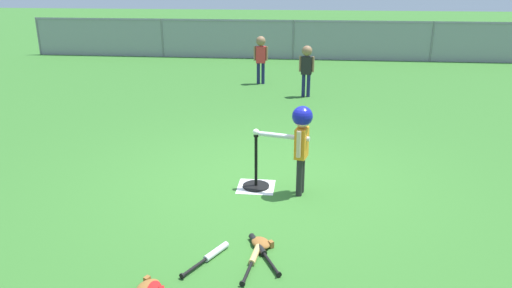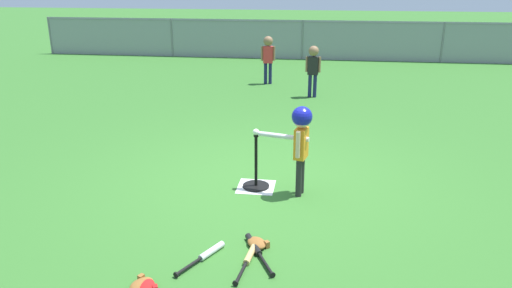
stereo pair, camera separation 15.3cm
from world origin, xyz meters
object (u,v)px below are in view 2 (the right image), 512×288
object	(u,v)px
batter_child	(301,133)
glove_tossed_aside	(146,286)
fielder_deep_right	(313,64)
spare_bat_wood	(249,258)
glove_near_bats	(257,243)
fielder_deep_center	(268,53)
batting_tee	(256,179)
spare_bat_silver	(207,254)
baseball_on_tee	(256,132)
spare_bat_black	(256,248)
glove_by_plate	(142,285)

from	to	relation	value
batter_child	glove_tossed_aside	xyz separation A→B (m)	(-1.13, -1.99, -0.72)
fielder_deep_right	spare_bat_wood	xyz separation A→B (m)	(-0.39, -6.22, -0.65)
batter_child	glove_near_bats	size ratio (longest dim) A/B	3.89
fielder_deep_center	glove_tossed_aside	bearing A→B (deg)	-90.67
batting_tee	spare_bat_silver	world-z (taller)	batting_tee
batting_tee	spare_bat_wood	xyz separation A→B (m)	(0.15, -1.58, -0.07)
fielder_deep_center	spare_bat_silver	distance (m)	7.40
batting_tee	fielder_deep_center	size ratio (longest dim) A/B	0.60
batting_tee	baseball_on_tee	xyz separation A→B (m)	(-0.00, 0.00, 0.59)
spare_bat_black	glove_by_plate	distance (m)	1.09
fielder_deep_center	glove_by_plate	size ratio (longest dim) A/B	4.10
fielder_deep_right	spare_bat_silver	distance (m)	6.30
fielder_deep_right	spare_bat_black	size ratio (longest dim) A/B	1.65
fielder_deep_center	fielder_deep_right	bearing A→B (deg)	-47.39
glove_near_bats	glove_by_plate	bearing A→B (deg)	-137.72
glove_near_bats	glove_tossed_aside	distance (m)	1.13
spare_bat_wood	spare_bat_black	size ratio (longest dim) A/B	0.97
glove_by_plate	spare_bat_wood	bearing A→B (deg)	33.01
batting_tee	spare_bat_black	bearing A→B (deg)	-82.18
glove_near_bats	glove_tossed_aside	world-z (taller)	same
spare_bat_silver	batter_child	bearing A→B (deg)	62.54
spare_bat_black	spare_bat_silver	bearing A→B (deg)	-160.16
baseball_on_tee	glove_tossed_aside	xyz separation A→B (m)	(-0.61, -2.12, -0.66)
glove_by_plate	glove_near_bats	xyz separation A→B (m)	(0.85, 0.77, 0.00)
batter_child	fielder_deep_right	distance (m)	4.77
fielder_deep_right	glove_near_bats	bearing A→B (deg)	-93.29
fielder_deep_right	glove_near_bats	xyz separation A→B (m)	(-0.34, -5.97, -0.65)
batter_child	spare_bat_silver	size ratio (longest dim) A/B	1.83
spare_bat_black	glove_near_bats	world-z (taller)	glove_near_bats
fielder_deep_right	glove_tossed_aside	bearing A→B (deg)	-99.67
spare_bat_silver	spare_bat_black	bearing A→B (deg)	19.84
spare_bat_black	glove_near_bats	xyz separation A→B (m)	(0.00, 0.09, 0.01)
spare_bat_silver	glove_tossed_aside	world-z (taller)	glove_tossed_aside
batting_tee	batter_child	bearing A→B (deg)	-13.82
fielder_deep_right	glove_near_bats	size ratio (longest dim) A/B	3.89
batter_child	spare_bat_black	world-z (taller)	batter_child
baseball_on_tee	batter_child	distance (m)	0.54
spare_bat_silver	fielder_deep_right	bearing A→B (deg)	82.93
baseball_on_tee	spare_bat_silver	xyz separation A→B (m)	(-0.23, -1.58, -0.67)
glove_tossed_aside	glove_near_bats	bearing A→B (deg)	44.18
batting_tee	spare_bat_wood	world-z (taller)	batting_tee
baseball_on_tee	glove_near_bats	distance (m)	1.50
batter_child	spare_bat_silver	distance (m)	1.78
spare_bat_wood	glove_tossed_aside	distance (m)	0.93
spare_bat_wood	spare_bat_black	world-z (taller)	same
batting_tee	glove_near_bats	distance (m)	1.35
baseball_on_tee	fielder_deep_center	distance (m)	5.82
fielder_deep_right	glove_tossed_aside	world-z (taller)	fielder_deep_right
batting_tee	fielder_deep_right	world-z (taller)	fielder_deep_right
batting_tee	spare_bat_black	distance (m)	1.44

